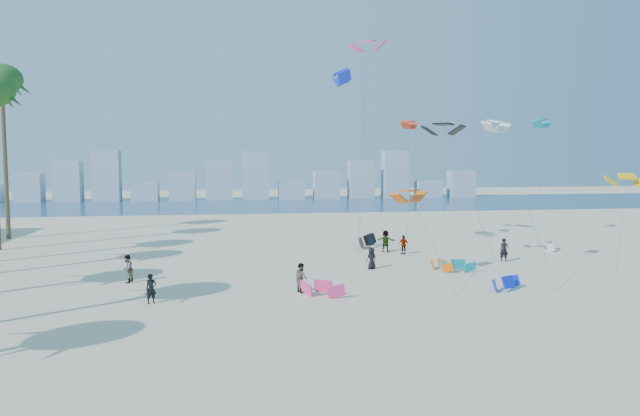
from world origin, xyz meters
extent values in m
plane|color=beige|center=(0.00, 0.00, 0.00)|extent=(220.00, 220.00, 0.00)
plane|color=navy|center=(0.00, 72.00, 0.01)|extent=(220.00, 220.00, 0.00)
imported|color=black|center=(-7.31, 9.25, 0.82)|extent=(0.71, 0.61, 1.64)
imported|color=gray|center=(1.10, 10.81, 0.87)|extent=(0.94, 1.04, 1.74)
imported|color=black|center=(6.86, 17.20, 0.77)|extent=(0.87, 0.71, 1.54)
imported|color=gray|center=(10.84, 22.98, 0.77)|extent=(0.93, 0.88, 1.55)
imported|color=gray|center=(9.70, 24.28, 0.90)|extent=(1.71, 1.34, 1.81)
imported|color=black|center=(17.42, 18.61, 0.88)|extent=(0.71, 0.54, 1.76)
imported|color=gray|center=(-9.48, 14.97, 0.89)|extent=(0.93, 1.04, 1.78)
cylinder|color=#595959|center=(9.13, 11.00, 2.90)|extent=(1.67, 4.47, 5.81)
cylinder|color=#595959|center=(13.30, 15.08, 5.11)|extent=(2.74, 4.24, 10.22)
cylinder|color=#595959|center=(15.31, 11.28, 5.13)|extent=(1.86, 5.05, 10.27)
cylinder|color=#595959|center=(6.10, 20.32, 7.19)|extent=(1.13, 4.77, 14.39)
cylinder|color=#595959|center=(12.11, 26.08, 5.45)|extent=(0.72, 2.31, 10.90)
cylinder|color=#595959|center=(23.65, 13.80, 3.26)|extent=(2.94, 3.49, 6.54)
cylinder|color=#595959|center=(7.61, 23.71, 8.70)|extent=(1.74, 5.12, 17.41)
cylinder|color=#595959|center=(25.21, 28.22, 5.61)|extent=(1.03, 2.26, 11.22)
cylinder|color=brown|center=(-23.94, 37.00, 7.51)|extent=(0.40, 0.40, 15.01)
ellipsoid|color=#255B20|center=(-23.94, 37.00, 15.01)|extent=(3.80, 3.80, 2.85)
cube|color=#9EADBF|center=(-35.80, 82.00, 2.40)|extent=(4.40, 3.00, 4.80)
cube|color=#9EADBF|center=(-29.60, 82.00, 3.30)|extent=(4.40, 3.00, 6.60)
cube|color=#9EADBF|center=(-23.40, 82.00, 4.20)|extent=(4.40, 3.00, 8.40)
cube|color=#9EADBF|center=(-17.20, 82.00, 1.50)|extent=(4.40, 3.00, 3.00)
cube|color=#9EADBF|center=(-11.00, 82.00, 2.40)|extent=(4.40, 3.00, 4.80)
cube|color=#9EADBF|center=(-4.80, 82.00, 3.30)|extent=(4.40, 3.00, 6.60)
cube|color=#9EADBF|center=(1.40, 82.00, 4.20)|extent=(4.40, 3.00, 8.40)
cube|color=#9EADBF|center=(7.60, 82.00, 1.50)|extent=(4.40, 3.00, 3.00)
cube|color=#9EADBF|center=(13.80, 82.00, 2.40)|extent=(4.40, 3.00, 4.80)
cube|color=#9EADBF|center=(20.00, 82.00, 3.30)|extent=(4.40, 3.00, 6.60)
cube|color=#9EADBF|center=(26.20, 82.00, 4.20)|extent=(4.40, 3.00, 8.40)
cube|color=#9EADBF|center=(32.40, 82.00, 1.50)|extent=(4.40, 3.00, 3.00)
cube|color=#9EADBF|center=(38.60, 82.00, 2.40)|extent=(4.40, 3.00, 4.80)
camera|label=1|loc=(-2.95, -24.73, 8.30)|focal=34.52mm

